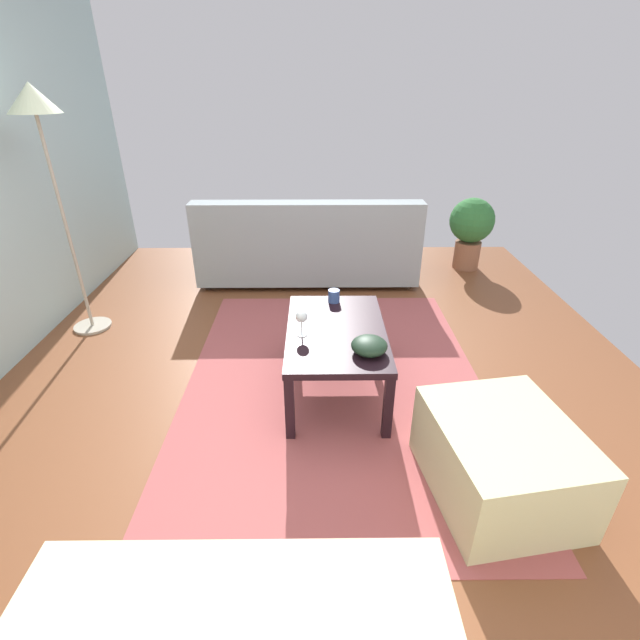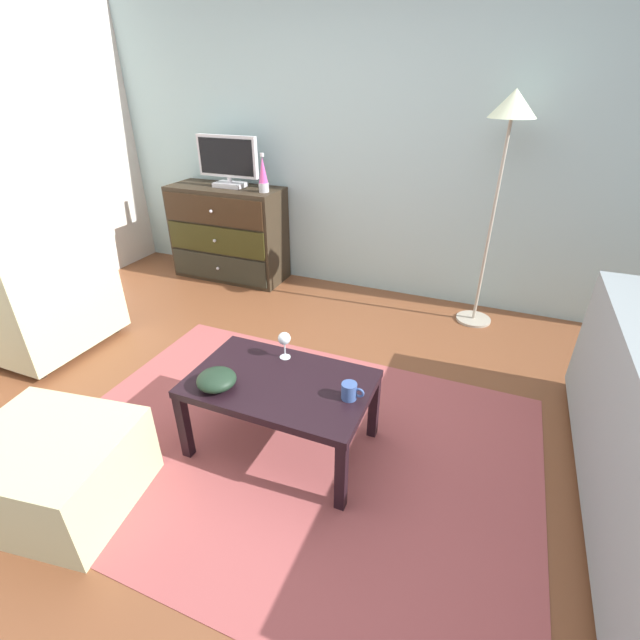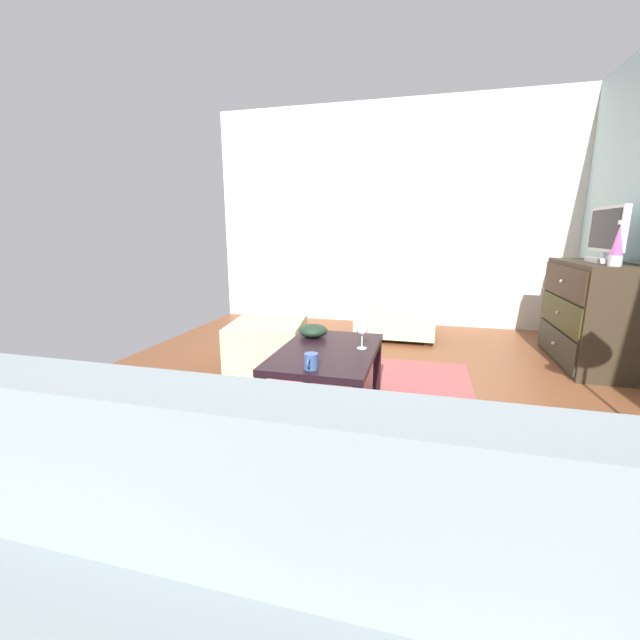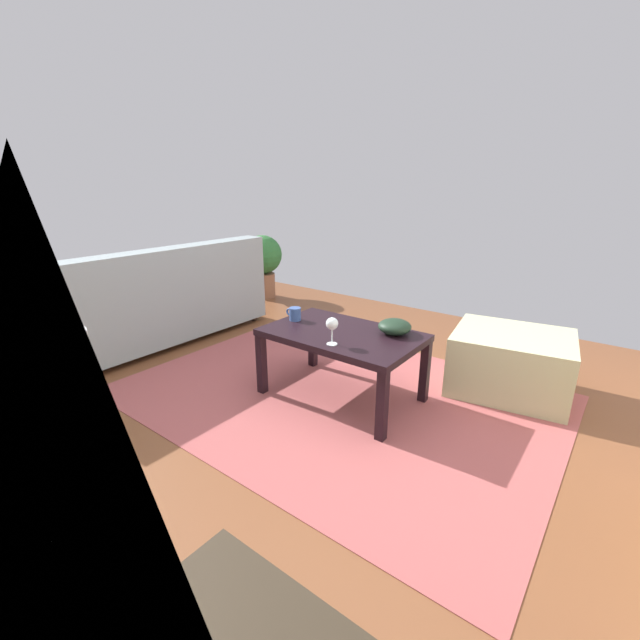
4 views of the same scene
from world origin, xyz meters
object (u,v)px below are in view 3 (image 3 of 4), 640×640
dresser (588,314)px  wine_glass (362,330)px  tv (607,234)px  lava_lamp (617,246)px  mug (311,361)px  ottoman (268,344)px  armchair (396,305)px  coffee_table (327,358)px  bowl_decorative (313,331)px

dresser → wine_glass: dresser is taller
tv → wine_glass: 2.35m
lava_lamp → mug: (1.48, -1.90, -0.56)m
wine_glass → ottoman: wine_glass is taller
dresser → armchair: size_ratio=1.24×
tv → ottoman: (0.69, -2.70, -0.93)m
dresser → armchair: bearing=-107.1°
ottoman → coffee_table: bearing=41.9°
coffee_table → armchair: bearing=172.4°
lava_lamp → mug: lava_lamp is taller
armchair → tv: bearing=71.6°
coffee_table → ottoman: size_ratio=1.33×
ottoman → armchair: bearing=141.4°
dresser → coffee_table: bearing=-51.4°
wine_glass → bowl_decorative: size_ratio=0.80×
tv → armchair: size_ratio=0.68×
wine_glass → armchair: bearing=177.8°
dresser → coffee_table: dresser is taller
lava_lamp → bowl_decorative: lava_lamp is taller
mug → bowl_decorative: (-0.64, -0.17, 0.00)m
coffee_table → dresser: bearing=128.6°
mug → bowl_decorative: size_ratio=0.58×
lava_lamp → wine_glass: bearing=-58.7°
tv → armchair: 1.95m
dresser → bowl_decorative: 2.48m
wine_glass → ottoman: bearing=-128.6°
lava_lamp → mug: bearing=-52.1°
dresser → mug: bearing=-45.2°
wine_glass → mug: 0.49m
bowl_decorative → ottoman: (-0.55, -0.56, -0.28)m
tv → lava_lamp: 0.41m
lava_lamp → coffee_table: (1.11, -1.91, -0.66)m
dresser → tv: size_ratio=1.83×
mug → ottoman: mug is taller
dresser → lava_lamp: size_ratio=3.34×
dresser → lava_lamp: bearing=-5.5°
dresser → ottoman: (0.74, -2.68, -0.25)m
dresser → armchair: 1.75m
tv → bowl_decorative: bearing=-59.9°
armchair → bowl_decorative: bearing=-13.7°
dresser → armchair: dresser is taller
bowl_decorative → armchair: armchair is taller
tv → armchair: tv is taller
lava_lamp → wine_glass: size_ratio=2.10×
wine_glass → mug: wine_glass is taller
wine_glass → bowl_decorative: (-0.19, -0.37, -0.07)m
lava_lamp → dresser: bearing=174.5°
tv → wine_glass: (1.43, -1.77, -0.58)m
coffee_table → armchair: size_ratio=1.05×
lava_lamp → bowl_decorative: (0.84, -2.07, -0.56)m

